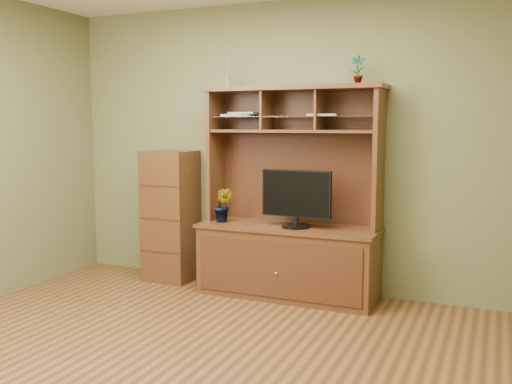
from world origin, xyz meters
The scene contains 8 objects.
room centered at (0.00, 0.00, 1.35)m, with size 4.54×4.04×2.74m.
media_hutch centered at (0.16, 1.73, 0.52)m, with size 1.66×0.61×1.90m.
monitor centered at (0.25, 1.65, 0.92)m, with size 0.65×0.25×0.51m.
orchid_plant centered at (-0.47, 1.65, 0.81)m, with size 0.18×0.14×0.32m, color #2A531C.
top_plant centered at (0.74, 1.80, 2.03)m, with size 0.13×0.09×0.25m, color #2E6122.
reed_diffuser centered at (-0.49, 1.81, 2.02)m, with size 0.06×0.06×0.30m.
magazines centered at (-0.11, 1.80, 1.65)m, with size 1.13×0.25×0.04m.
side_cabinet centered at (-1.13, 1.77, 0.65)m, with size 0.46×0.42×1.30m.
Camera 1 is at (1.90, -3.07, 1.57)m, focal length 40.00 mm.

